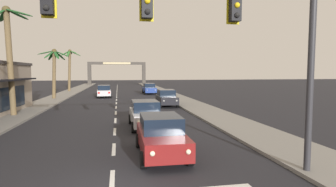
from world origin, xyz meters
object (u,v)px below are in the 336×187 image
traffic_signal_mast (204,22)px  sedan_parked_nearest_kerb (166,98)px  palm_left_third (54,66)px  sedan_lead_at_stop_bar (161,135)px  palm_left_second (9,45)px  palm_left_farthest (70,63)px  sedan_oncoming_far (104,91)px  town_gateway_arch (117,70)px  sedan_third_in_queue (145,114)px  sedan_parked_mid_kerb (149,89)px

traffic_signal_mast → sedan_parked_nearest_kerb: size_ratio=2.47×
palm_left_third → sedan_lead_at_stop_bar: bearing=-69.2°
sedan_lead_at_stop_bar → sedan_parked_nearest_kerb: 16.68m
traffic_signal_mast → palm_left_second: (-10.82, 14.90, 0.53)m
palm_left_farthest → sedan_oncoming_far: bearing=-61.6°
sedan_parked_nearest_kerb → town_gateway_arch: town_gateway_arch is taller
sedan_oncoming_far → sedan_third_in_queue: bearing=-80.4°
sedan_oncoming_far → sedan_lead_at_stop_bar: bearing=-82.3°
palm_left_third → town_gateway_arch: 38.87m
sedan_parked_mid_kerb → palm_left_second: (-13.07, -20.00, 4.70)m
palm_left_farthest → traffic_signal_mast: bearing=-75.5°
sedan_third_in_queue → sedan_parked_nearest_kerb: 10.92m
sedan_third_in_queue → sedan_oncoming_far: size_ratio=0.99×
sedan_parked_nearest_kerb → palm_left_third: size_ratio=0.70×
sedan_third_in_queue → palm_left_third: bearing=116.1°
sedan_third_in_queue → town_gateway_arch: (-1.90, 57.66, 3.21)m
sedan_oncoming_far → town_gateway_arch: town_gateway_arch is taller
palm_left_farthest → sedan_lead_at_stop_bar: bearing=-75.6°
traffic_signal_mast → town_gateway_arch: bearing=92.4°
sedan_parked_nearest_kerb → town_gateway_arch: (-5.10, 47.22, 3.21)m
sedan_lead_at_stop_bar → palm_left_farthest: size_ratio=0.60×
palm_left_third → town_gateway_arch: (7.69, 38.10, -0.23)m
sedan_third_in_queue → palm_left_farthest: 34.96m
sedan_parked_nearest_kerb → palm_left_third: palm_left_third is taller
traffic_signal_mast → sedan_lead_at_stop_bar: size_ratio=2.47×
sedan_oncoming_far → sedan_parked_mid_kerb: bearing=33.2°
sedan_parked_nearest_kerb → palm_left_second: size_ratio=0.52×
traffic_signal_mast → town_gateway_arch: size_ratio=0.72×
traffic_signal_mast → sedan_oncoming_far: size_ratio=2.44×
sedan_parked_mid_kerb → palm_left_third: palm_left_third is taller
sedan_parked_mid_kerb → palm_left_farthest: (-13.15, 7.29, 4.13)m
palm_left_farthest → town_gateway_arch: bearing=71.7°
sedan_lead_at_stop_bar → sedan_third_in_queue: 5.94m
sedan_parked_nearest_kerb → palm_left_third: 16.08m
sedan_third_in_queue → palm_left_farthest: (-9.96, 33.25, 4.13)m
palm_left_third → sedan_parked_mid_kerb: bearing=26.6°
traffic_signal_mast → sedan_parked_nearest_kerb: 19.95m
traffic_signal_mast → palm_left_farthest: (-10.90, 42.19, -0.04)m
sedan_parked_nearest_kerb → palm_left_farthest: bearing=120.0°
traffic_signal_mast → palm_left_third: (-10.53, 28.50, -0.72)m
sedan_oncoming_far → palm_left_second: size_ratio=0.53×
palm_left_second → palm_left_farthest: palm_left_second is taller
sedan_lead_at_stop_bar → sedan_third_in_queue: (-0.07, 5.94, 0.00)m
sedan_lead_at_stop_bar → sedan_parked_mid_kerb: size_ratio=1.00×
traffic_signal_mast → palm_left_farthest: size_ratio=1.48×
palm_left_second → town_gateway_arch: (7.98, 51.70, -1.48)m
traffic_signal_mast → palm_left_third: 30.39m
sedan_parked_nearest_kerb → sedan_parked_mid_kerb: same height
town_gateway_arch → traffic_signal_mast: bearing=-87.6°
sedan_oncoming_far → palm_left_third: (-5.97, -1.95, 3.45)m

